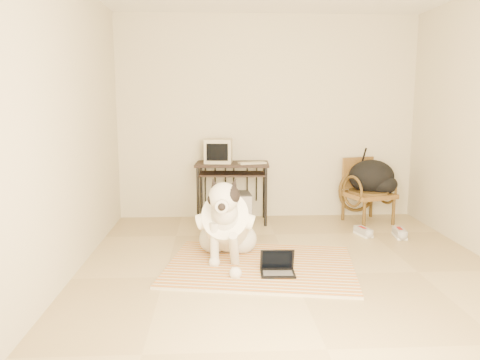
{
  "coord_description": "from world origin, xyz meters",
  "views": [
    {
      "loc": [
        -0.7,
        -4.05,
        1.56
      ],
      "look_at": [
        -0.46,
        0.54,
        0.79
      ],
      "focal_mm": 35.0,
      "sensor_mm": 36.0,
      "label": 1
    }
  ],
  "objects": [
    {
      "name": "rug",
      "position": [
        -0.28,
        0.23,
        0.01
      ],
      "size": [
        1.97,
        1.63,
        0.02
      ],
      "color": "orange",
      "rests_on": "floor"
    },
    {
      "name": "wall_back",
      "position": [
        0.0,
        2.25,
        1.35
      ],
      "size": [
        4.5,
        0.0,
        4.5
      ],
      "primitive_type": "plane",
      "rotation": [
        1.57,
        0.0,
        0.0
      ],
      "color": "beige",
      "rests_on": "floor"
    },
    {
      "name": "backpack",
      "position": [
        1.36,
        1.87,
        0.58
      ],
      "size": [
        0.61,
        0.5,
        0.44
      ],
      "color": "black",
      "rests_on": "rattan_chair"
    },
    {
      "name": "laptop",
      "position": [
        -0.15,
        -0.01,
        0.07
      ],
      "size": [
        0.32,
        0.24,
        0.22
      ],
      "color": "black",
      "rests_on": "rug"
    },
    {
      "name": "pc_tower",
      "position": [
        -0.33,
        1.96,
        0.19
      ],
      "size": [
        0.2,
        0.42,
        0.38
      ],
      "color": "#4B4B4E",
      "rests_on": "floor"
    },
    {
      "name": "desk_keyboard",
      "position": [
        -0.23,
        1.85,
        0.79
      ],
      "size": [
        0.37,
        0.21,
        0.02
      ],
      "primitive_type": "cube",
      "rotation": [
        0.0,
        0.0,
        0.24
      ],
      "color": "#B0A58A",
      "rests_on": "computer_desk"
    },
    {
      "name": "wall_front",
      "position": [
        0.0,
        -2.25,
        1.35
      ],
      "size": [
        4.5,
        0.0,
        4.5
      ],
      "primitive_type": "plane",
      "rotation": [
        -1.57,
        0.0,
        0.0
      ],
      "color": "beige",
      "rests_on": "floor"
    },
    {
      "name": "dog",
      "position": [
        -0.6,
        0.46,
        0.36
      ],
      "size": [
        0.6,
        1.26,
        0.9
      ],
      "color": "silver",
      "rests_on": "rug"
    },
    {
      "name": "sneaker_left",
      "position": [
        1.04,
        1.23,
        0.04
      ],
      "size": [
        0.17,
        0.29,
        0.09
      ],
      "color": "silver",
      "rests_on": "floor"
    },
    {
      "name": "wall_left",
      "position": [
        -2.0,
        0.0,
        1.35
      ],
      "size": [
        0.0,
        4.5,
        4.5
      ],
      "primitive_type": "plane",
      "rotation": [
        1.57,
        0.0,
        1.57
      ],
      "color": "beige",
      "rests_on": "floor"
    },
    {
      "name": "floor",
      "position": [
        0.0,
        0.0,
        0.0
      ],
      "size": [
        4.5,
        4.5,
        0.0
      ],
      "primitive_type": "plane",
      "color": "tan",
      "rests_on": "ground"
    },
    {
      "name": "sneaker_right",
      "position": [
        1.45,
        1.14,
        0.05
      ],
      "size": [
        0.15,
        0.3,
        0.1
      ],
      "color": "silver",
      "rests_on": "floor"
    },
    {
      "name": "crt_monitor",
      "position": [
        -0.66,
        1.98,
        0.94
      ],
      "size": [
        0.38,
        0.36,
        0.31
      ],
      "color": "#B0A58A",
      "rests_on": "computer_desk"
    },
    {
      "name": "computer_desk",
      "position": [
        -0.48,
        1.94,
        0.67
      ],
      "size": [
        0.97,
        0.58,
        0.78
      ],
      "color": "black",
      "rests_on": "floor"
    },
    {
      "name": "rattan_chair",
      "position": [
        1.27,
        1.87,
        0.42
      ],
      "size": [
        0.69,
        0.68,
        0.83
      ],
      "color": "brown",
      "rests_on": "floor"
    }
  ]
}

